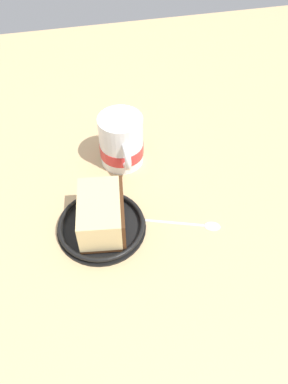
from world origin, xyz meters
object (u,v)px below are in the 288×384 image
small_plate (102,226)px  cake_slice (102,214)px  teaspoon (199,224)px  tea_mug (121,142)px

small_plate → cake_slice: (0.27, -0.04, 3.29)cm
cake_slice → teaspoon: 17.33cm
small_plate → cake_slice: cake_slice is taller
small_plate → teaspoon: (16.93, -3.04, -0.45)cm
tea_mug → teaspoon: 22.29cm
small_plate → teaspoon: 17.20cm
teaspoon → tea_mug: bearing=118.7°
teaspoon → small_plate: bearing=169.8°
tea_mug → teaspoon: (10.47, -19.12, -4.65)cm
cake_slice → small_plate: bearing=172.3°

